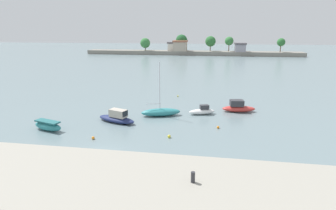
{
  "coord_description": "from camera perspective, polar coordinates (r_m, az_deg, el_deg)",
  "views": [
    {
      "loc": [
        10.25,
        -22.19,
        11.46
      ],
      "look_at": [
        4.2,
        14.85,
        1.19
      ],
      "focal_mm": 29.96,
      "sensor_mm": 36.0,
      "label": 1
    }
  ],
  "objects": [
    {
      "name": "moored_boat_2",
      "position": [
        37.94,
        -1.47,
        -1.44
      ],
      "size": [
        5.56,
        3.24,
        7.32
      ],
      "rotation": [
        0.0,
        0.0,
        0.32
      ],
      "color": "teal",
      "rests_on": "ground"
    },
    {
      "name": "distant_shoreline",
      "position": [
        128.39,
        5.03,
        11.2
      ],
      "size": [
        95.76,
        7.89,
        8.86
      ],
      "color": "gray",
      "rests_on": "ground"
    },
    {
      "name": "moored_boat_4",
      "position": [
        41.05,
        14.1,
        -0.47
      ],
      "size": [
        4.78,
        2.15,
        1.7
      ],
      "rotation": [
        0.0,
        0.0,
        0.12
      ],
      "color": "#C63833",
      "rests_on": "ground"
    },
    {
      "name": "moored_boat_1",
      "position": [
        35.95,
        -10.35,
        -2.56
      ],
      "size": [
        5.64,
        3.46,
        1.69
      ],
      "rotation": [
        0.0,
        0.0,
        -0.35
      ],
      "color": "navy",
      "rests_on": "ground"
    },
    {
      "name": "moored_boat_0",
      "position": [
        35.45,
        -23.25,
        -3.9
      ],
      "size": [
        4.12,
        2.31,
        1.16
      ],
      "rotation": [
        0.0,
        0.0,
        -0.3
      ],
      "color": "teal",
      "rests_on": "ground"
    },
    {
      "name": "moored_boat_3",
      "position": [
        38.94,
        6.98,
        -1.22
      ],
      "size": [
        3.84,
        2.29,
        1.32
      ],
      "rotation": [
        0.0,
        0.0,
        0.33
      ],
      "color": "white",
      "rests_on": "ground"
    },
    {
      "name": "mooring_buoy_1",
      "position": [
        30.55,
        0.23,
        -6.38
      ],
      "size": [
        0.35,
        0.35,
        0.35
      ],
      "primitive_type": "sphere",
      "color": "yellow",
      "rests_on": "ground"
    },
    {
      "name": "mooring_bollard",
      "position": [
        16.92,
        5.09,
        -14.41
      ],
      "size": [
        0.25,
        0.25,
        0.65
      ],
      "primitive_type": "cylinder",
      "color": "#2D2D33",
      "rests_on": "seawall_embankment"
    },
    {
      "name": "mooring_buoy_2",
      "position": [
        31.2,
        -14.99,
        -6.47
      ],
      "size": [
        0.33,
        0.33,
        0.33
      ],
      "primitive_type": "sphere",
      "color": "orange",
      "rests_on": "ground"
    },
    {
      "name": "mooring_buoy_0",
      "position": [
        33.82,
        10.16,
        -4.47
      ],
      "size": [
        0.32,
        0.32,
        0.32
      ],
      "primitive_type": "sphere",
      "color": "orange",
      "rests_on": "ground"
    },
    {
      "name": "mooring_buoy_3",
      "position": [
        48.77,
        2.02,
        1.85
      ],
      "size": [
        0.24,
        0.24,
        0.24
      ],
      "primitive_type": "sphere",
      "color": "yellow",
      "rests_on": "ground"
    },
    {
      "name": "ground_plane",
      "position": [
        27.0,
        -14.25,
        -10.32
      ],
      "size": [
        400.0,
        400.0,
        0.0
      ],
      "primitive_type": "plane",
      "color": "slate"
    },
    {
      "name": "seawall_embankment",
      "position": [
        20.33,
        -23.5,
        -15.82
      ],
      "size": [
        97.69,
        7.69,
        2.76
      ],
      "primitive_type": "cube",
      "color": "#9E998C",
      "rests_on": "ground"
    }
  ]
}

